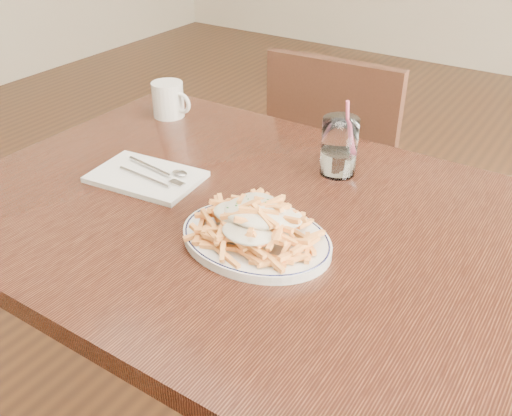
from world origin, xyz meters
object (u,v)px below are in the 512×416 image
Objects in this scene: water_glass at (339,150)px; coffee_mug at (169,100)px; chair_far at (339,168)px; loaded_fries at (256,218)px; table at (264,249)px; fries_plate at (256,239)px.

water_glass is 0.49m from coffee_mug.
loaded_fries is (0.22, -0.80, 0.32)m from chair_far.
water_glass reaches higher than loaded_fries.
water_glass reaches higher than coffee_mug.
loaded_fries is at bearing -66.21° from table.
fries_plate is at bearing -66.21° from table.
water_glass is at bearing 89.86° from fries_plate.
fries_plate is (0.22, -0.80, 0.28)m from chair_far.
fries_plate is 1.98× the size of water_glass.
table is 0.26m from water_glass.
coffee_mug is (-0.27, -0.45, 0.31)m from chair_far.
coffee_mug is at bearing 144.53° from loaded_fries.
chair_far is 0.61m from coffee_mug.
table is at bearing 113.79° from loaded_fries.
chair_far is (-0.18, 0.71, -0.19)m from table.
table is 0.16m from loaded_fries.
coffee_mug reaches higher than table.
loaded_fries is 1.50× the size of water_glass.
coffee_mug reaches higher than loaded_fries.
coffee_mug is at bearing 175.01° from water_glass.
water_glass reaches higher than chair_far.
chair_far is 0.87m from fries_plate.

